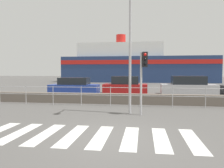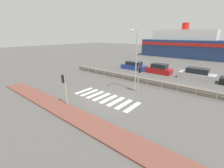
{
  "view_description": "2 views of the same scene",
  "coord_description": "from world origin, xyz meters",
  "px_view_note": "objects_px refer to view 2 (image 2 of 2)",
  "views": [
    {
      "loc": [
        0.99,
        -6.49,
        2.0
      ],
      "look_at": [
        -0.22,
        2.0,
        1.5
      ],
      "focal_mm": 35.0,
      "sensor_mm": 36.0,
      "label": 1
    },
    {
      "loc": [
        8.36,
        -10.13,
        5.92
      ],
      "look_at": [
        -0.67,
        1.0,
        1.2
      ],
      "focal_mm": 24.0,
      "sensor_mm": 36.0,
      "label": 2
    }
  ],
  "objects_px": {
    "parked_car_red": "(159,69)",
    "parked_car_silver": "(197,74)",
    "traffic_light_near": "(65,84)",
    "traffic_light_far": "(139,73)",
    "ferry_boat": "(193,46)",
    "parked_car_blue": "(134,66)",
    "streetlamp": "(135,54)"
  },
  "relations": [
    {
      "from": "parked_car_red",
      "to": "parked_car_silver",
      "type": "height_order",
      "value": "parked_car_silver"
    },
    {
      "from": "parked_car_silver",
      "to": "traffic_light_near",
      "type": "bearing_deg",
      "value": -113.79
    },
    {
      "from": "traffic_light_near",
      "to": "traffic_light_far",
      "type": "xyz_separation_m",
      "value": [
        3.34,
        6.8,
        0.12
      ]
    },
    {
      "from": "ferry_boat",
      "to": "parked_car_silver",
      "type": "height_order",
      "value": "ferry_boat"
    },
    {
      "from": "traffic_light_near",
      "to": "parked_car_blue",
      "type": "xyz_separation_m",
      "value": [
        -2.98,
        16.27,
        -1.39
      ]
    },
    {
      "from": "parked_car_red",
      "to": "parked_car_silver",
      "type": "xyz_separation_m",
      "value": [
        5.42,
        0.0,
        0.01
      ]
    },
    {
      "from": "traffic_light_far",
      "to": "parked_car_silver",
      "type": "height_order",
      "value": "traffic_light_far"
    },
    {
      "from": "traffic_light_near",
      "to": "traffic_light_far",
      "type": "height_order",
      "value": "traffic_light_far"
    },
    {
      "from": "parked_car_blue",
      "to": "ferry_boat",
      "type": "bearing_deg",
      "value": 78.37
    },
    {
      "from": "ferry_boat",
      "to": "parked_car_red",
      "type": "relative_size",
      "value": 7.12
    },
    {
      "from": "traffic_light_near",
      "to": "ferry_boat",
      "type": "relative_size",
      "value": 0.1
    },
    {
      "from": "parked_car_silver",
      "to": "ferry_boat",
      "type": "bearing_deg",
      "value": 103.66
    },
    {
      "from": "traffic_light_far",
      "to": "ferry_boat",
      "type": "height_order",
      "value": "ferry_boat"
    },
    {
      "from": "parked_car_red",
      "to": "streetlamp",
      "type": "bearing_deg",
      "value": -84.13
    },
    {
      "from": "ferry_boat",
      "to": "parked_car_blue",
      "type": "xyz_separation_m",
      "value": [
        -4.66,
        -22.62,
        -2.45
      ]
    },
    {
      "from": "parked_car_blue",
      "to": "parked_car_red",
      "type": "relative_size",
      "value": 1.16
    },
    {
      "from": "streetlamp",
      "to": "parked_car_blue",
      "type": "relative_size",
      "value": 1.44
    },
    {
      "from": "streetlamp",
      "to": "parked_car_red",
      "type": "relative_size",
      "value": 1.67
    },
    {
      "from": "parked_car_blue",
      "to": "parked_car_silver",
      "type": "relative_size",
      "value": 0.99
    },
    {
      "from": "parked_car_red",
      "to": "parked_car_silver",
      "type": "bearing_deg",
      "value": 0.0
    },
    {
      "from": "traffic_light_near",
      "to": "parked_car_blue",
      "type": "bearing_deg",
      "value": 100.38
    },
    {
      "from": "traffic_light_far",
      "to": "ferry_boat",
      "type": "xyz_separation_m",
      "value": [
        -1.67,
        32.09,
        0.94
      ]
    },
    {
      "from": "streetlamp",
      "to": "traffic_light_near",
      "type": "bearing_deg",
      "value": -111.65
    },
    {
      "from": "traffic_light_near",
      "to": "parked_car_red",
      "type": "relative_size",
      "value": 0.71
    },
    {
      "from": "ferry_boat",
      "to": "parked_car_silver",
      "type": "relative_size",
      "value": 6.05
    },
    {
      "from": "ferry_boat",
      "to": "parked_car_red",
      "type": "distance_m",
      "value": 22.75
    },
    {
      "from": "parked_car_red",
      "to": "parked_car_blue",
      "type": "bearing_deg",
      "value": 180.0
    },
    {
      "from": "parked_car_blue",
      "to": "traffic_light_far",
      "type": "bearing_deg",
      "value": -56.26
    },
    {
      "from": "parked_car_blue",
      "to": "streetlamp",
      "type": "bearing_deg",
      "value": -58.82
    },
    {
      "from": "traffic_light_near",
      "to": "parked_car_red",
      "type": "height_order",
      "value": "traffic_light_near"
    },
    {
      "from": "parked_car_blue",
      "to": "parked_car_silver",
      "type": "bearing_deg",
      "value": 0.0
    },
    {
      "from": "traffic_light_near",
      "to": "ferry_boat",
      "type": "bearing_deg",
      "value": 87.53
    }
  ]
}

